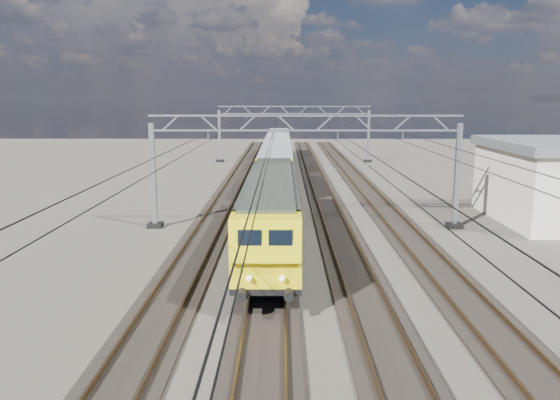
{
  "coord_description": "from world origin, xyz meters",
  "views": [
    {
      "loc": [
        -1.36,
        -29.76,
        8.13
      ],
      "look_at": [
        -1.54,
        0.73,
        2.4
      ],
      "focal_mm": 35.0,
      "sensor_mm": 36.0,
      "label": 1
    }
  ],
  "objects_px": {
    "locomotive": "(271,207)",
    "hopper_wagon_lead": "(276,167)",
    "catenary_gantry_mid": "(305,167)",
    "hopper_wagon_third": "(279,141)",
    "hopper_wagon_mid": "(277,151)",
    "catenary_gantry_far": "(294,131)"
  },
  "relations": [
    {
      "from": "catenary_gantry_mid",
      "to": "hopper_wagon_third",
      "type": "distance_m",
      "value": 41.34
    },
    {
      "from": "catenary_gantry_far",
      "to": "hopper_wagon_mid",
      "type": "xyz_separation_m",
      "value": [
        -2.0,
        -8.94,
        -1.67
      ]
    },
    {
      "from": "catenary_gantry_mid",
      "to": "hopper_wagon_lead",
      "type": "bearing_deg",
      "value": 98.84
    },
    {
      "from": "locomotive",
      "to": "hopper_wagon_lead",
      "type": "distance_m",
      "value": 17.7
    },
    {
      "from": "hopper_wagon_lead",
      "to": "hopper_wagon_mid",
      "type": "height_order",
      "value": "same"
    },
    {
      "from": "hopper_wagon_third",
      "to": "locomotive",
      "type": "bearing_deg",
      "value": -90.0
    },
    {
      "from": "catenary_gantry_mid",
      "to": "hopper_wagon_third",
      "type": "relative_size",
      "value": 1.53
    },
    {
      "from": "hopper_wagon_lead",
      "to": "hopper_wagon_mid",
      "type": "relative_size",
      "value": 1.0
    },
    {
      "from": "catenary_gantry_far",
      "to": "locomotive",
      "type": "distance_m",
      "value": 40.92
    },
    {
      "from": "catenary_gantry_mid",
      "to": "hopper_wagon_mid",
      "type": "height_order",
      "value": "catenary_gantry_mid"
    },
    {
      "from": "catenary_gantry_mid",
      "to": "locomotive",
      "type": "bearing_deg",
      "value": -112.46
    },
    {
      "from": "hopper_wagon_third",
      "to": "hopper_wagon_mid",
      "type": "bearing_deg",
      "value": -90.0
    },
    {
      "from": "hopper_wagon_mid",
      "to": "hopper_wagon_lead",
      "type": "bearing_deg",
      "value": -90.0
    },
    {
      "from": "hopper_wagon_lead",
      "to": "hopper_wagon_third",
      "type": "distance_m",
      "value": 28.4
    },
    {
      "from": "catenary_gantry_mid",
      "to": "locomotive",
      "type": "xyz_separation_m",
      "value": [
        -2.0,
        -4.84,
        -1.58
      ]
    },
    {
      "from": "hopper_wagon_mid",
      "to": "catenary_gantry_mid",
      "type": "bearing_deg",
      "value": -85.77
    },
    {
      "from": "hopper_wagon_lead",
      "to": "catenary_gantry_far",
      "type": "bearing_deg",
      "value": 85.06
    },
    {
      "from": "catenary_gantry_mid",
      "to": "locomotive",
      "type": "distance_m",
      "value": 5.47
    },
    {
      "from": "catenary_gantry_mid",
      "to": "hopper_wagon_lead",
      "type": "xyz_separation_m",
      "value": [
        -2.0,
        12.86,
        -1.67
      ]
    },
    {
      "from": "catenary_gantry_far",
      "to": "locomotive",
      "type": "bearing_deg",
      "value": -92.8
    },
    {
      "from": "catenary_gantry_mid",
      "to": "hopper_wagon_lead",
      "type": "relative_size",
      "value": 1.53
    },
    {
      "from": "locomotive",
      "to": "hopper_wagon_lead",
      "type": "bearing_deg",
      "value": 90.0
    }
  ]
}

